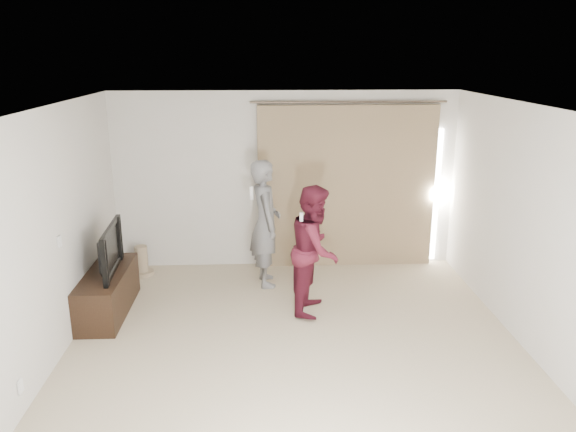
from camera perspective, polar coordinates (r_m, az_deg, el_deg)
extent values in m
plane|color=#C6B394|center=(6.16, 0.87, -14.07)|extent=(5.50, 5.50, 0.00)
cube|color=silver|center=(8.26, -0.29, 3.62)|extent=(5.00, 0.04, 2.60)
cube|color=silver|center=(6.00, -23.65, -2.70)|extent=(0.04, 5.50, 2.60)
cube|color=white|center=(6.38, -22.20, -2.40)|extent=(0.02, 0.08, 0.12)
cube|color=white|center=(5.65, -25.55, -15.36)|extent=(0.02, 0.08, 0.12)
cube|color=silver|center=(5.34, 0.99, 10.78)|extent=(5.00, 5.50, 0.01)
cube|color=#907358|center=(8.30, 5.96, 2.89)|extent=(2.60, 0.10, 2.40)
cylinder|color=brown|center=(8.11, 6.22, 11.45)|extent=(2.80, 0.03, 0.03)
cube|color=white|center=(8.68, 14.80, 2.01)|extent=(0.08, 0.04, 2.00)
cube|color=black|center=(7.33, -17.85, -7.40)|extent=(0.48, 1.39, 0.53)
imported|color=black|center=(7.13, -18.24, -3.26)|extent=(0.19, 1.02, 0.59)
cylinder|color=tan|center=(8.48, -14.56, -5.59)|extent=(0.32, 0.32, 0.05)
cylinder|color=tan|center=(8.41, -14.66, -4.22)|extent=(0.18, 0.18, 0.38)
imported|color=slate|center=(7.64, -2.32, -0.74)|extent=(0.51, 0.69, 1.75)
cube|color=white|center=(7.42, -3.74, 2.47)|extent=(0.04, 0.04, 0.14)
cube|color=white|center=(7.66, -3.70, 2.01)|extent=(0.05, 0.05, 0.09)
imported|color=#531524|center=(6.87, 2.78, -3.41)|extent=(0.79, 0.91, 1.60)
cube|color=white|center=(6.62, 1.36, -0.25)|extent=(0.04, 0.04, 0.14)
cube|color=white|center=(6.86, 1.23, -0.58)|extent=(0.05, 0.05, 0.09)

